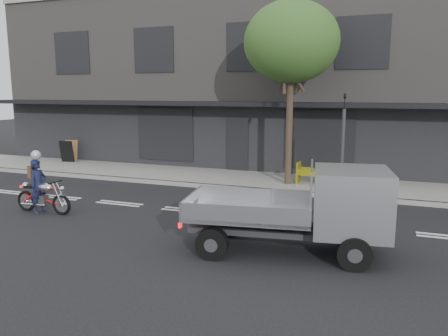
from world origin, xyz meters
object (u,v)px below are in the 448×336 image
at_px(construction_barrier, 316,174).
at_px(rider, 38,186).
at_px(street_tree, 291,42).
at_px(sandwich_board, 67,151).
at_px(traffic_light_pole, 342,149).
at_px(motorcycle, 43,196).
at_px(flatbed_ute, 332,204).

bearing_deg(construction_barrier, rider, -140.51).
relative_size(street_tree, sandwich_board, 6.39).
height_order(traffic_light_pole, motorcycle, traffic_light_pole).
xyz_separation_m(traffic_light_pole, sandwich_board, (-13.19, 2.11, -0.97)).
bearing_deg(flatbed_ute, motorcycle, 167.93).
xyz_separation_m(street_tree, flatbed_ute, (2.31, -6.41, -4.12)).
bearing_deg(motorcycle, construction_barrier, 39.66).
relative_size(street_tree, construction_barrier, 4.54).
height_order(flatbed_ute, construction_barrier, flatbed_ute).
relative_size(rider, construction_barrier, 1.07).
bearing_deg(traffic_light_pole, rider, -148.57).
relative_size(rider, sandwich_board, 1.51).
distance_m(street_tree, flatbed_ute, 7.96).
relative_size(traffic_light_pole, flatbed_ute, 0.76).
height_order(rider, flatbed_ute, flatbed_ute).
bearing_deg(motorcycle, street_tree, 43.58).
xyz_separation_m(street_tree, rider, (-6.25, -5.89, -4.48)).
bearing_deg(street_tree, sandwich_board, 173.58).
bearing_deg(motorcycle, rider, 179.58).
relative_size(flatbed_ute, sandwich_board, 4.34).
bearing_deg(sandwich_board, traffic_light_pole, -18.84).
bearing_deg(construction_barrier, motorcycle, -139.92).
relative_size(motorcycle, sandwich_board, 1.83).
height_order(motorcycle, rider, rider).
height_order(rider, construction_barrier, rider).
distance_m(rider, flatbed_ute, 8.58).
bearing_deg(construction_barrier, sandwich_board, 174.60).
bearing_deg(rider, construction_barrier, -50.93).
distance_m(street_tree, traffic_light_pole, 4.23).
height_order(motorcycle, construction_barrier, same).
bearing_deg(rider, motorcycle, -90.42).
distance_m(street_tree, sandwich_board, 12.17).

